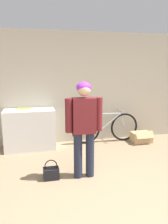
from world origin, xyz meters
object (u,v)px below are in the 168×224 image
at_px(banana, 24,108).
at_px(cardboard_box, 141,137).
at_px(bicycle, 105,127).
at_px(handbag, 51,173).
at_px(person, 84,123).

height_order(banana, cardboard_box, banana).
bearing_deg(banana, bicycle, -1.29).
bearing_deg(bicycle, handbag, -133.57).
height_order(handbag, cardboard_box, handbag).
xyz_separation_m(handbag, cardboard_box, (2.29, 1.31, 0.02)).
xyz_separation_m(person, cardboard_box, (1.74, 1.34, -0.80)).
distance_m(person, bicycle, 1.87).
distance_m(bicycle, cardboard_box, 0.91).
relative_size(bicycle, banana, 4.87).
xyz_separation_m(banana, handbag, (0.45, -1.56, -0.80)).
bearing_deg(person, handbag, 178.50).
height_order(person, cardboard_box, person).
bearing_deg(cardboard_box, bicycle, 166.31).
height_order(person, banana, person).
bearing_deg(person, banana, 124.29).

